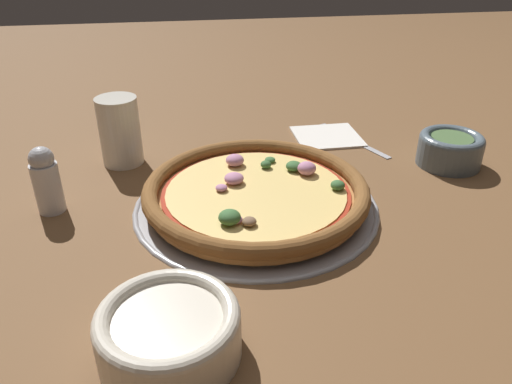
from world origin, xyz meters
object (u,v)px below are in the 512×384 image
at_px(napkin, 327,136).
at_px(bowl_near, 169,331).
at_px(drinking_cup, 120,131).
at_px(bowl_far, 450,148).
at_px(pepper_shaker, 46,180).
at_px(fork, 348,138).
at_px(pizza_tray, 256,204).
at_px(pizza, 256,192).

bearing_deg(napkin, bowl_near, 58.70).
relative_size(drinking_cup, napkin, 0.94).
bearing_deg(bowl_far, pepper_shaker, 4.73).
height_order(bowl_near, pepper_shaker, pepper_shaker).
bearing_deg(fork, pepper_shaker, 86.46).
bearing_deg(bowl_near, pizza_tray, -115.63).
bearing_deg(drinking_cup, fork, -174.76).
xyz_separation_m(napkin, fork, (-0.04, 0.01, -0.00)).
relative_size(pizza_tray, pepper_shaker, 3.59).
relative_size(drinking_cup, fork, 0.64).
xyz_separation_m(pizza, pepper_shaker, (0.30, -0.03, 0.03)).
height_order(bowl_near, drinking_cup, drinking_cup).
distance_m(pizza, pepper_shaker, 0.30).
distance_m(pizza_tray, fork, 0.31).
distance_m(pizza, bowl_near, 0.30).
distance_m(bowl_near, pepper_shaker, 0.35).
distance_m(fork, pepper_shaker, 0.55).
relative_size(napkin, pepper_shaker, 1.23).
xyz_separation_m(pizza_tray, drinking_cup, (0.21, -0.19, 0.06)).
height_order(bowl_far, napkin, bowl_far).
relative_size(pizza_tray, bowl_far, 3.36).
relative_size(bowl_near, drinking_cup, 1.21).
bearing_deg(bowl_near, fork, -125.10).
relative_size(pizza, pepper_shaker, 3.29).
height_order(bowl_far, drinking_cup, drinking_cup).
bearing_deg(pizza, bowl_near, 64.35).
bearing_deg(drinking_cup, pepper_shaker, 58.43).
relative_size(pizza, bowl_near, 2.35).
xyz_separation_m(pizza, napkin, (-0.18, -0.24, -0.02)).
bearing_deg(fork, drinking_cup, 71.57).
xyz_separation_m(pizza_tray, pizza, (-0.00, -0.00, 0.02)).
height_order(pizza, fork, pizza).
height_order(drinking_cup, fork, drinking_cup).
bearing_deg(napkin, pizza_tray, 53.01).
height_order(pizza_tray, pizza, pizza).
distance_m(bowl_far, fork, 0.19).
relative_size(pizza_tray, drinking_cup, 3.10).
xyz_separation_m(pizza_tray, fork, (-0.22, -0.22, -0.00)).
bearing_deg(bowl_far, bowl_near, 36.57).
bearing_deg(fork, pizza_tray, 112.21).
height_order(fork, pepper_shaker, pepper_shaker).
bearing_deg(drinking_cup, napkin, -172.41).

